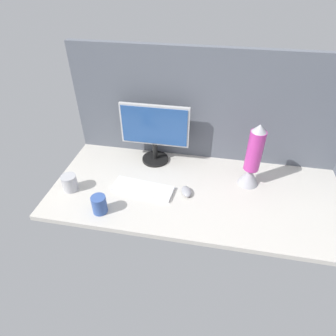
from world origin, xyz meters
TOP-DOWN VIEW (x-y plane):
  - ground_plane at (0.00, 0.00)cm, footprint 180.00×80.00cm
  - cubicle_wall_back at (0.00, 37.50)cm, footprint 180.00×5.00cm
  - monitor at (-33.61, 25.13)cm, footprint 45.05×18.00cm
  - keyboard at (-34.29, -7.44)cm, footprint 38.20×16.97cm
  - mouse at (-7.81, -5.78)cm, footprint 8.65×10.96cm
  - mug_steel at (-77.42, -14.72)cm, footprint 8.99×8.99cm
  - mug_ceramic_blue at (-52.90, -29.12)cm, footprint 8.14×8.14cm
  - lava_lamp at (28.71, 10.99)cm, footprint 12.63×12.63cm

SIDE VIEW (x-z plane):
  - ground_plane at x=0.00cm, z-range -3.00..0.00cm
  - keyboard at x=-34.29cm, z-range 0.00..2.00cm
  - mouse at x=-7.81cm, z-range 0.00..3.40cm
  - mug_steel at x=-77.42cm, z-range 0.00..10.09cm
  - mug_ceramic_blue at x=-52.90cm, z-range 0.00..10.58cm
  - lava_lamp at x=28.71cm, z-range -3.33..38.00cm
  - monitor at x=-33.61cm, z-range 2.44..43.16cm
  - cubicle_wall_back at x=0.00cm, z-range 0.00..73.35cm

